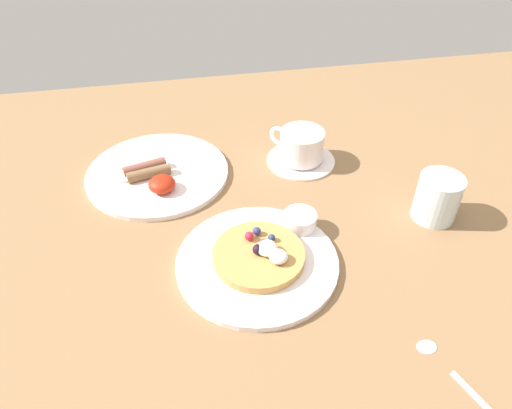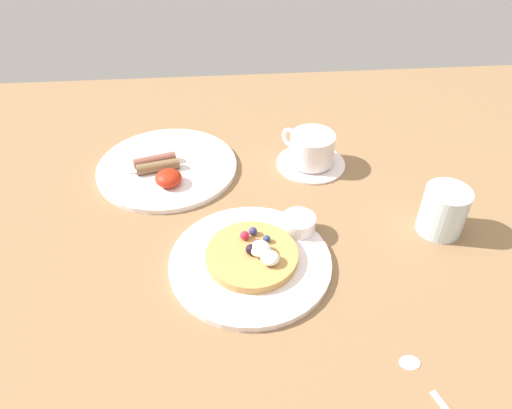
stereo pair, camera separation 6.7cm
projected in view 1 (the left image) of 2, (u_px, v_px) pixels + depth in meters
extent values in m
cube|color=olive|center=(234.00, 245.00, 0.81)|extent=(2.08, 1.23, 0.03)
cylinder|color=white|center=(257.00, 262.00, 0.75)|extent=(0.25, 0.25, 0.01)
cylinder|color=tan|center=(259.00, 256.00, 0.74)|extent=(0.14, 0.14, 0.01)
sphere|color=red|center=(249.00, 236.00, 0.76)|extent=(0.01, 0.01, 0.01)
sphere|color=black|center=(258.00, 250.00, 0.73)|extent=(0.02, 0.02, 0.02)
sphere|color=navy|center=(261.00, 251.00, 0.73)|extent=(0.01, 0.01, 0.01)
sphere|color=navy|center=(278.00, 261.00, 0.72)|extent=(0.01, 0.01, 0.01)
sphere|color=#BF283A|center=(264.00, 244.00, 0.74)|extent=(0.02, 0.02, 0.02)
sphere|color=navy|center=(257.00, 231.00, 0.76)|extent=(0.01, 0.01, 0.01)
sphere|color=navy|center=(272.00, 238.00, 0.75)|extent=(0.01, 0.01, 0.01)
ellipsoid|color=white|center=(267.00, 248.00, 0.73)|extent=(0.03, 0.03, 0.02)
ellipsoid|color=white|center=(278.00, 257.00, 0.72)|extent=(0.03, 0.03, 0.02)
cylinder|color=white|center=(300.00, 220.00, 0.80)|extent=(0.06, 0.06, 0.03)
cylinder|color=#571C14|center=(300.00, 218.00, 0.79)|extent=(0.05, 0.05, 0.00)
cylinder|color=white|center=(158.00, 173.00, 0.93)|extent=(0.27, 0.27, 0.01)
cylinder|color=brown|center=(149.00, 173.00, 0.90)|extent=(0.08, 0.04, 0.02)
cylinder|color=brown|center=(145.00, 167.00, 0.92)|extent=(0.08, 0.04, 0.02)
ellipsoid|color=white|center=(128.00, 173.00, 0.91)|extent=(0.06, 0.05, 0.01)
sphere|color=yellow|center=(128.00, 171.00, 0.91)|extent=(0.02, 0.02, 0.02)
ellipsoid|color=#B02410|center=(162.00, 184.00, 0.87)|extent=(0.05, 0.05, 0.03)
cylinder|color=white|center=(301.00, 159.00, 0.96)|extent=(0.14, 0.14, 0.01)
cylinder|color=white|center=(302.00, 145.00, 0.94)|extent=(0.09, 0.09, 0.06)
torus|color=white|center=(279.00, 136.00, 0.96)|extent=(0.04, 0.03, 0.04)
cylinder|color=olive|center=(302.00, 137.00, 0.93)|extent=(0.07, 0.07, 0.00)
cube|color=silver|center=(480.00, 400.00, 0.58)|extent=(0.04, 0.08, 0.00)
ellipsoid|color=silver|center=(427.00, 346.00, 0.64)|extent=(0.03, 0.02, 0.01)
cylinder|color=silver|center=(438.00, 198.00, 0.81)|extent=(0.07, 0.07, 0.08)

